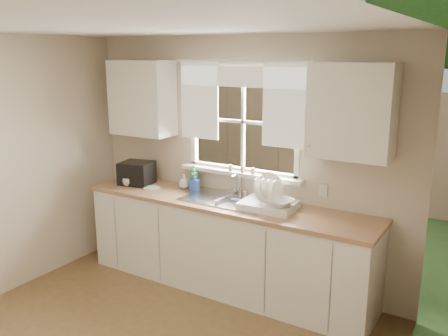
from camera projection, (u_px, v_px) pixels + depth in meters
The scene contains 19 objects.
room_walls at pixel (88, 222), 3.12m from camera, with size 3.62×4.02×2.50m.
ceiling at pixel (82, 23), 2.88m from camera, with size 3.60×4.00×0.02m, color silver.
window at pixel (242, 138), 4.78m from camera, with size 1.38×0.16×1.06m.
curtains at pixel (240, 94), 4.63m from camera, with size 1.50×0.03×0.81m.
base_cabinets at pixel (226, 246), 4.76m from camera, with size 3.00×0.62×0.87m, color silver.
countertop at pixel (226, 203), 4.65m from camera, with size 3.04×0.65×0.04m, color #9E744F.
upper_cabinet_left at pixel (142, 98), 5.13m from camera, with size 0.70×0.33×0.80m, color silver.
upper_cabinet_right at pixel (352, 111), 3.96m from camera, with size 0.70×0.33×0.80m, color silver.
wall_outlet at pixel (323, 190), 4.41m from camera, with size 0.08×0.01×0.12m, color beige.
sill_jars at pixel (242, 169), 4.78m from camera, with size 0.30×0.04×0.06m.
sink at pixel (227, 207), 4.69m from camera, with size 0.88×0.52×0.40m.
dish_rack at pixel (269, 202), 4.41m from camera, with size 0.52×0.41×0.31m.
bowl at pixel (280, 202), 4.29m from camera, with size 0.24×0.24×0.06m, color silver.
soap_bottle_a at pixel (194, 177), 5.02m from camera, with size 0.10×0.10×0.27m, color #2C8741.
soap_bottle_b at pixel (194, 182), 4.96m from camera, with size 0.09×0.09×0.19m, color #2E50AD.
soap_bottle_c at pixel (184, 182), 5.06m from camera, with size 0.12×0.12×0.16m, color beige.
saucer at pixel (152, 188), 5.09m from camera, with size 0.17×0.17×0.01m, color silver.
cup at pixel (128, 182), 5.17m from camera, with size 0.12×0.12×0.09m, color silver.
black_appliance at pixel (137, 173), 5.23m from camera, with size 0.34×0.29×0.25m, color black.
Camera 1 is at (2.31, -2.11, 2.32)m, focal length 38.00 mm.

